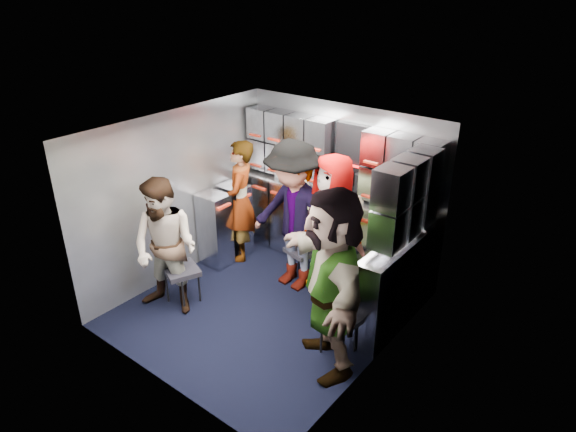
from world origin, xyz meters
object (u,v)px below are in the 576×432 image
Objects in this scene: attendant_standing at (240,201)px; attendant_arc_b at (293,217)px; attendant_arc_d at (331,254)px; jump_seat_mid_left at (302,252)px; attendant_arc_e at (331,282)px; jump_seat_center at (339,255)px; attendant_arc_a at (166,248)px; jump_seat_near_left at (182,272)px; jump_seat_near_right at (339,322)px; jump_seat_mid_right at (338,276)px; attendant_arc_c at (332,225)px.

attendant_standing is 0.98m from attendant_arc_b.
attendant_arc_b is 0.71m from attendant_arc_d.
jump_seat_mid_left is 0.28× the size of attendant_arc_d.
attendant_arc_b is at bearing -179.35° from attendant_arc_e.
attendant_arc_a is (-1.20, -1.64, 0.40)m from jump_seat_center.
attendant_arc_d is (0.24, -0.57, 0.35)m from jump_seat_center.
jump_seat_near_left is 1.73m from attendant_arc_d.
attendant_standing is at bearing 157.98° from jump_seat_near_right.
jump_seat_mid_right is at bearing -57.91° from jump_seat_center.
jump_seat_mid_left is 0.46m from jump_seat_center.
attendant_arc_e reaches higher than jump_seat_near_right.
jump_seat_near_left is 1.30m from attendant_standing.
jump_seat_near_right is at bearing 0.16° from attendant_arc_a.
attendant_arc_e reaches higher than attendant_standing.
attendant_arc_b is at bearing -134.93° from attendant_arc_c.
attendant_standing is at bearing -166.83° from attendant_arc_e.
jump_seat_near_left reaches higher than jump_seat_mid_left.
jump_seat_near_right is (0.47, -0.71, -0.00)m from jump_seat_mid_right.
jump_seat_center is at bearing 123.06° from jump_seat_near_right.
attendant_standing is (-0.97, -0.06, 0.45)m from jump_seat_mid_left.
jump_seat_center is at bearing 110.47° from attendant_arc_c.
jump_seat_near_left is at bearing 74.22° from attendant_arc_a.
jump_seat_near_right is at bearing -31.63° from attendant_arc_c.
jump_seat_center is 0.71m from attendant_arc_d.
jump_seat_mid_left is 0.99× the size of jump_seat_mid_right.
jump_seat_near_right is 0.22× the size of attendant_arc_e.
attendant_arc_b is at bearing 50.96° from attendant_standing.
jump_seat_near_left is 0.30× the size of attendant_standing.
attendant_arc_d reaches higher than jump_seat_mid_right.
jump_seat_near_right is at bearing 10.84° from jump_seat_near_left.
attendant_arc_c is (0.00, -0.18, 0.47)m from jump_seat_center.
attendant_arc_a is 1.80m from attendant_arc_d.
attendant_arc_c is at bearing -90.00° from jump_seat_center.
attendant_standing is at bearing 98.79° from jump_seat_near_left.
jump_seat_mid_left is at bearing 141.36° from jump_seat_near_right.
jump_seat_near_left is 1.95m from jump_seat_near_right.
attendant_arc_e reaches higher than jump_seat_center.
jump_seat_center is 2.07m from attendant_arc_a.
jump_seat_mid_left is 1.67m from attendant_arc_e.
attendant_arc_c is 1.31m from attendant_arc_e.
jump_seat_mid_left is 1.07m from attendant_standing.
attendant_arc_a reaches higher than jump_seat_mid_left.
attendant_arc_e is at bearing -64.45° from attendant_arc_d.
attendant_standing is 1.02× the size of attendant_arc_a.
jump_seat_near_right is at bearing -38.64° from jump_seat_mid_left.
jump_seat_near_right is 0.26× the size of attendant_standing.
attendant_standing is (-1.63, 0.14, 0.44)m from jump_seat_mid_right.
jump_seat_mid_left is 0.26× the size of attendant_standing.
attendant_standing is at bearing 81.89° from attendant_arc_a.
attendant_arc_a is 0.85× the size of attendant_arc_e.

